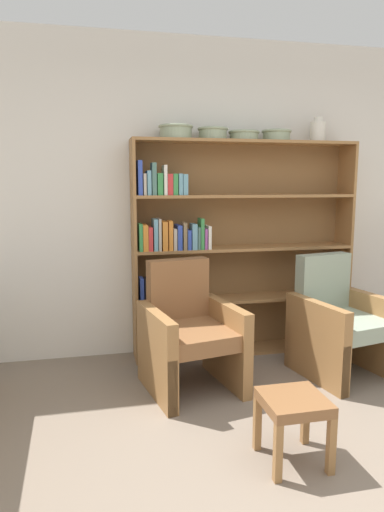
% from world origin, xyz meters
% --- Properties ---
extents(wall_back, '(12.00, 0.06, 2.75)m').
position_xyz_m(wall_back, '(0.00, 2.40, 1.38)').
color(wall_back, silver).
rests_on(wall_back, ground).
extents(bookshelf, '(1.97, 0.30, 1.88)m').
position_xyz_m(bookshelf, '(-0.04, 2.23, 0.90)').
color(bookshelf, olive).
rests_on(bookshelf, ground).
extents(bowl_brass, '(0.29, 0.29, 0.11)m').
position_xyz_m(bowl_brass, '(-0.46, 2.21, 1.94)').
color(bowl_brass, gray).
rests_on(bowl_brass, bookshelf).
extents(bowl_terracotta, '(0.26, 0.26, 0.10)m').
position_xyz_m(bowl_terracotta, '(-0.14, 2.21, 1.93)').
color(bowl_terracotta, gray).
rests_on(bowl_terracotta, bookshelf).
extents(bowl_olive, '(0.27, 0.27, 0.08)m').
position_xyz_m(bowl_olive, '(0.13, 2.21, 1.92)').
color(bowl_olive, gray).
rests_on(bowl_olive, bookshelf).
extents(bowl_copper, '(0.26, 0.26, 0.09)m').
position_xyz_m(bowl_copper, '(0.43, 2.21, 1.93)').
color(bowl_copper, gray).
rests_on(bowl_copper, bookshelf).
extents(vase_tall, '(0.13, 0.13, 0.21)m').
position_xyz_m(vase_tall, '(0.82, 2.21, 1.97)').
color(vase_tall, silver).
rests_on(vase_tall, bookshelf).
extents(armchair_leather, '(0.76, 0.79, 0.94)m').
position_xyz_m(armchair_leather, '(-0.48, 1.60, 0.41)').
color(armchair_leather, olive).
rests_on(armchair_leather, ground).
extents(armchair_cushioned, '(0.77, 0.80, 0.94)m').
position_xyz_m(armchair_cushioned, '(0.76, 1.60, 0.41)').
color(armchair_cushioned, olive).
rests_on(armchair_cushioned, ground).
extents(footstool, '(0.34, 0.34, 0.38)m').
position_xyz_m(footstool, '(-0.12, 0.55, 0.30)').
color(footstool, olive).
rests_on(footstool, ground).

